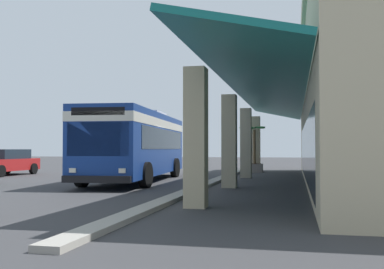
# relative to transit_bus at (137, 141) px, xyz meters

# --- Properties ---
(ground) EXTENTS (120.00, 120.00, 0.00)m
(ground) POSITION_rel_transit_bus_xyz_m (1.11, 8.19, -1.85)
(ground) COLOR #38383A
(curb_strip) EXTENTS (29.69, 0.50, 0.12)m
(curb_strip) POSITION_rel_transit_bus_xyz_m (-0.40, 3.69, -1.79)
(curb_strip) COLOR #9E998E
(curb_strip) RESTS_ON ground
(transit_bus) EXTENTS (11.39, 3.54, 3.34)m
(transit_bus) POSITION_rel_transit_bus_xyz_m (0.00, 0.00, 0.00)
(transit_bus) COLOR navy
(transit_bus) RESTS_ON ground
(parked_sedan_red) EXTENTS (4.44, 2.10, 1.47)m
(parked_sedan_red) POSITION_rel_transit_bus_xyz_m (-2.65, -8.84, -1.10)
(parked_sedan_red) COLOR maroon
(parked_sedan_red) RESTS_ON ground
(potted_palm) EXTENTS (1.56, 1.76, 2.95)m
(potted_palm) POSITION_rel_transit_bus_xyz_m (-8.86, 4.70, -1.21)
(potted_palm) COLOR gray
(potted_palm) RESTS_ON ground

